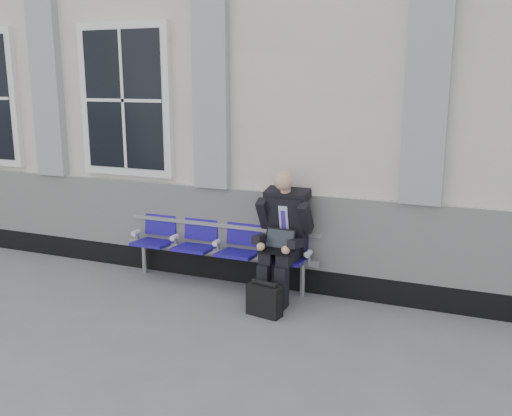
% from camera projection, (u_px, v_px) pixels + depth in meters
% --- Properties ---
extents(ground, '(70.00, 70.00, 0.00)m').
position_uv_depth(ground, '(37.00, 299.00, 6.66)').
color(ground, slate).
rests_on(ground, ground).
extents(station_building, '(14.40, 4.40, 4.49)m').
position_uv_depth(station_building, '(179.00, 97.00, 9.30)').
color(station_building, silver).
rests_on(station_building, ground).
extents(bench, '(2.60, 0.47, 0.91)m').
position_uv_depth(bench, '(219.00, 241.00, 7.08)').
color(bench, '#9EA0A3').
rests_on(bench, ground).
extents(businessman, '(0.63, 0.84, 1.51)m').
position_uv_depth(businessman, '(283.00, 231.00, 6.57)').
color(businessman, black).
rests_on(businessman, ground).
extents(briefcase, '(0.41, 0.23, 0.39)m').
position_uv_depth(briefcase, '(264.00, 300.00, 6.18)').
color(briefcase, black).
rests_on(briefcase, ground).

